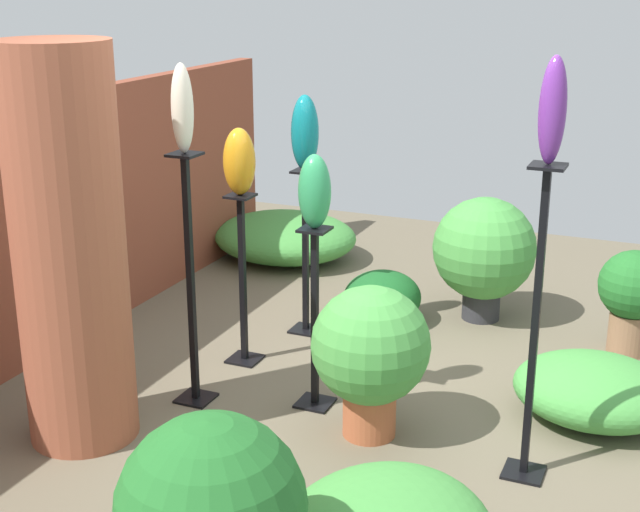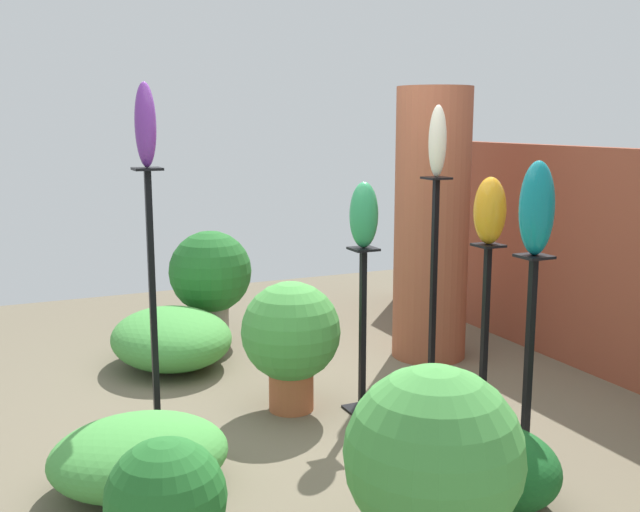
{
  "view_description": "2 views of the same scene",
  "coord_description": "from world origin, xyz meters",
  "px_view_note": "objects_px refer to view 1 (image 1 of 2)",
  "views": [
    {
      "loc": [
        -4.33,
        -1.57,
        2.41
      ],
      "look_at": [
        0.14,
        0.36,
        0.83
      ],
      "focal_mm": 50.0,
      "sensor_mm": 36.0,
      "label": 1
    },
    {
      "loc": [
        3.98,
        -1.83,
        1.84
      ],
      "look_at": [
        -0.26,
        0.09,
        1.0
      ],
      "focal_mm": 42.0,
      "sensor_mm": 36.0,
      "label": 2
    }
  ],
  "objects_px": {
    "pedestal_amber": "(243,287)",
    "art_vase_ivory": "(182,108)",
    "potted_plant_front_left": "(633,293)",
    "pedestal_violet": "(534,339)",
    "potted_plant_mid_right": "(484,251)",
    "art_vase_teal": "(305,133)",
    "art_vase_violet": "(552,110)",
    "art_vase_jade": "(315,192)",
    "art_vase_amber": "(239,162)",
    "brick_pillar": "(70,250)",
    "pedestal_jade": "(315,327)",
    "pedestal_teal": "(306,260)",
    "pedestal_ivory": "(191,291)",
    "potted_plant_front_right": "(371,350)"
  },
  "relations": [
    {
      "from": "pedestal_amber",
      "to": "art_vase_ivory",
      "type": "relative_size",
      "value": 2.3
    },
    {
      "from": "pedestal_amber",
      "to": "potted_plant_front_left",
      "type": "bearing_deg",
      "value": -63.75
    },
    {
      "from": "pedestal_violet",
      "to": "potted_plant_mid_right",
      "type": "distance_m",
      "value": 2.1
    },
    {
      "from": "art_vase_teal",
      "to": "potted_plant_mid_right",
      "type": "relative_size",
      "value": 0.56
    },
    {
      "from": "art_vase_violet",
      "to": "art_vase_jade",
      "type": "height_order",
      "value": "art_vase_violet"
    },
    {
      "from": "art_vase_ivory",
      "to": "potted_plant_mid_right",
      "type": "xyz_separation_m",
      "value": [
        1.92,
        -1.23,
        -1.19
      ]
    },
    {
      "from": "art_vase_ivory",
      "to": "art_vase_amber",
      "type": "bearing_deg",
      "value": -0.53
    },
    {
      "from": "art_vase_jade",
      "to": "art_vase_ivory",
      "type": "bearing_deg",
      "value": 108.47
    },
    {
      "from": "brick_pillar",
      "to": "art_vase_jade",
      "type": "height_order",
      "value": "brick_pillar"
    },
    {
      "from": "potted_plant_front_left",
      "to": "pedestal_jade",
      "type": "bearing_deg",
      "value": 133.08
    },
    {
      "from": "brick_pillar",
      "to": "potted_plant_front_left",
      "type": "distance_m",
      "value": 3.53
    },
    {
      "from": "pedestal_violet",
      "to": "art_vase_jade",
      "type": "distance_m",
      "value": 1.39
    },
    {
      "from": "art_vase_teal",
      "to": "potted_plant_front_left",
      "type": "distance_m",
      "value": 2.36
    },
    {
      "from": "art_vase_ivory",
      "to": "potted_plant_front_left",
      "type": "distance_m",
      "value": 3.11
    },
    {
      "from": "pedestal_teal",
      "to": "potted_plant_mid_right",
      "type": "relative_size",
      "value": 1.28
    },
    {
      "from": "brick_pillar",
      "to": "pedestal_ivory",
      "type": "xyz_separation_m",
      "value": [
        0.58,
        -0.35,
        -0.37
      ]
    },
    {
      "from": "brick_pillar",
      "to": "pedestal_amber",
      "type": "xyz_separation_m",
      "value": [
        1.18,
        -0.35,
        -0.54
      ]
    },
    {
      "from": "pedestal_teal",
      "to": "art_vase_teal",
      "type": "height_order",
      "value": "art_vase_teal"
    },
    {
      "from": "pedestal_jade",
      "to": "potted_plant_front_right",
      "type": "distance_m",
      "value": 0.46
    },
    {
      "from": "pedestal_violet",
      "to": "art_vase_amber",
      "type": "bearing_deg",
      "value": 71.24
    },
    {
      "from": "art_vase_teal",
      "to": "pedestal_amber",
      "type": "bearing_deg",
      "value": 165.15
    },
    {
      "from": "potted_plant_front_right",
      "to": "pedestal_jade",
      "type": "bearing_deg",
      "value": 63.71
    },
    {
      "from": "art_vase_ivory",
      "to": "potted_plant_front_left",
      "type": "xyz_separation_m",
      "value": [
        1.71,
        -2.26,
        -1.29
      ]
    },
    {
      "from": "pedestal_jade",
      "to": "art_vase_teal",
      "type": "bearing_deg",
      "value": 26.88
    },
    {
      "from": "art_vase_jade",
      "to": "art_vase_teal",
      "type": "distance_m",
      "value": 1.11
    },
    {
      "from": "potted_plant_front_right",
      "to": "art_vase_amber",
      "type": "bearing_deg",
      "value": 61.46
    },
    {
      "from": "pedestal_jade",
      "to": "brick_pillar",
      "type": "bearing_deg",
      "value": 128.47
    },
    {
      "from": "pedestal_jade",
      "to": "potted_plant_front_left",
      "type": "distance_m",
      "value": 2.18
    },
    {
      "from": "potted_plant_mid_right",
      "to": "potted_plant_front_right",
      "type": "xyz_separation_m",
      "value": [
        -1.9,
        0.16,
        -0.02
      ]
    },
    {
      "from": "potted_plant_front_left",
      "to": "potted_plant_front_right",
      "type": "height_order",
      "value": "potted_plant_front_right"
    },
    {
      "from": "pedestal_teal",
      "to": "art_vase_ivory",
      "type": "bearing_deg",
      "value": 172.16
    },
    {
      "from": "art_vase_ivory",
      "to": "potted_plant_front_right",
      "type": "height_order",
      "value": "art_vase_ivory"
    },
    {
      "from": "pedestal_violet",
      "to": "potted_plant_front_right",
      "type": "relative_size",
      "value": 1.87
    },
    {
      "from": "art_vase_teal",
      "to": "art_vase_ivory",
      "type": "bearing_deg",
      "value": 172.16
    },
    {
      "from": "brick_pillar",
      "to": "pedestal_jade",
      "type": "bearing_deg",
      "value": -51.53
    },
    {
      "from": "brick_pillar",
      "to": "art_vase_teal",
      "type": "distance_m",
      "value": 1.89
    },
    {
      "from": "brick_pillar",
      "to": "pedestal_teal",
      "type": "bearing_deg",
      "value": -15.98
    },
    {
      "from": "brick_pillar",
      "to": "potted_plant_mid_right",
      "type": "height_order",
      "value": "brick_pillar"
    },
    {
      "from": "pedestal_ivory",
      "to": "art_vase_ivory",
      "type": "bearing_deg",
      "value": 90.0
    },
    {
      "from": "pedestal_ivory",
      "to": "pedestal_jade",
      "type": "relative_size",
      "value": 1.38
    },
    {
      "from": "potted_plant_mid_right",
      "to": "pedestal_violet",
      "type": "bearing_deg",
      "value": -160.58
    },
    {
      "from": "potted_plant_front_right",
      "to": "pedestal_violet",
      "type": "bearing_deg",
      "value": -94.75
    },
    {
      "from": "pedestal_ivory",
      "to": "art_vase_amber",
      "type": "xyz_separation_m",
      "value": [
        0.6,
        -0.01,
        0.63
      ]
    },
    {
      "from": "art_vase_ivory",
      "to": "art_vase_teal",
      "type": "bearing_deg",
      "value": -7.84
    },
    {
      "from": "art_vase_ivory",
      "to": "potted_plant_front_right",
      "type": "distance_m",
      "value": 1.62
    },
    {
      "from": "pedestal_ivory",
      "to": "art_vase_violet",
      "type": "xyz_separation_m",
      "value": [
        -0.05,
        -1.92,
        1.14
      ]
    },
    {
      "from": "pedestal_amber",
      "to": "art_vase_amber",
      "type": "bearing_deg",
      "value": -90.0
    },
    {
      "from": "pedestal_ivory",
      "to": "pedestal_violet",
      "type": "distance_m",
      "value": 1.92
    },
    {
      "from": "pedestal_jade",
      "to": "art_vase_violet",
      "type": "distance_m",
      "value": 1.85
    },
    {
      "from": "pedestal_violet",
      "to": "potted_plant_mid_right",
      "type": "relative_size",
      "value": 1.77
    }
  ]
}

